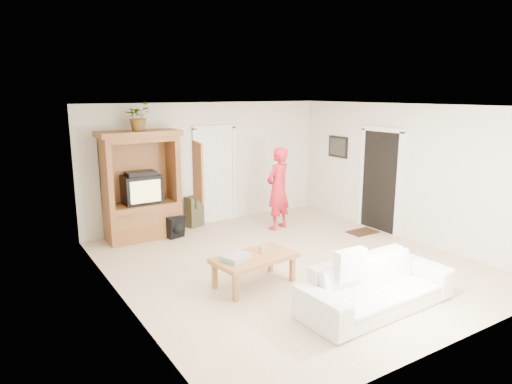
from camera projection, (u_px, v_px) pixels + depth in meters
floor at (289, 264)px, 7.63m from camera, size 6.00×6.00×0.00m
ceiling at (292, 106)px, 7.08m from camera, size 6.00×6.00×0.00m
wall_back at (208, 164)px, 9.83m from camera, size 5.50×0.00×5.50m
wall_front at (458, 236)px, 4.88m from camera, size 5.50×0.00×5.50m
wall_left at (120, 211)px, 5.92m from camera, size 0.00×6.00×6.00m
wall_right at (405, 172)px, 8.79m from camera, size 0.00×6.00×6.00m
armoire at (143, 192)px, 8.82m from camera, size 1.82×1.14×2.10m
door_back at (215, 176)px, 9.95m from camera, size 0.85×0.05×2.04m
doorway_right at (380, 181)px, 9.33m from camera, size 0.05×0.90×2.04m
framed_picture at (338, 147)px, 10.28m from camera, size 0.03×0.60×0.48m
doormat at (363, 232)px, 9.33m from camera, size 0.60×0.40×0.02m
plant at (138, 116)px, 8.46m from camera, size 0.64×0.62×0.54m
man at (278, 189)px, 9.42m from camera, size 0.72×0.58×1.72m
sofa at (377, 285)px, 6.00m from camera, size 2.22×0.93×0.64m
coffee_table at (254, 260)px, 6.71m from camera, size 1.29×0.80×0.45m
towel at (236, 257)px, 6.53m from camera, size 0.45×0.39×0.08m
candle at (262, 250)px, 6.82m from camera, size 0.08×0.08×0.10m
backpack_black at (175, 227)px, 8.95m from camera, size 0.38×0.28×0.42m
backpack_olive at (194, 211)px, 9.70m from camera, size 0.39×0.33×0.65m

